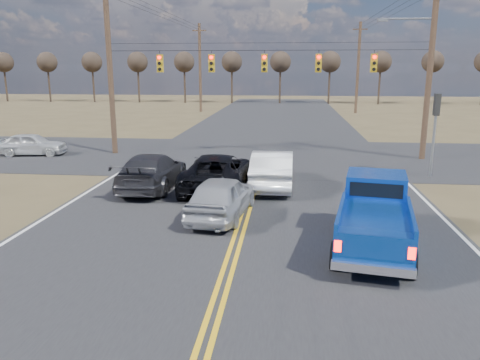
# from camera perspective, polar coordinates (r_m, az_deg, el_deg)

# --- Properties ---
(ground) EXTENTS (160.00, 160.00, 0.00)m
(ground) POSITION_cam_1_polar(r_m,az_deg,el_deg) (10.42, -2.93, -15.44)
(ground) COLOR brown
(ground) RESTS_ON ground
(road_main) EXTENTS (14.00, 120.00, 0.02)m
(road_main) POSITION_cam_1_polar(r_m,az_deg,el_deg) (19.72, 1.55, -1.32)
(road_main) COLOR #28282B
(road_main) RESTS_ON ground
(road_cross) EXTENTS (120.00, 12.00, 0.02)m
(road_cross) POSITION_cam_1_polar(r_m,az_deg,el_deg) (27.51, 2.86, 2.93)
(road_cross) COLOR #28282B
(road_cross) RESTS_ON ground
(signal_gantry) EXTENTS (19.60, 4.83, 10.00)m
(signal_gantry) POSITION_cam_1_polar(r_m,az_deg,el_deg) (26.81, 4.06, 13.52)
(signal_gantry) COLOR #473323
(signal_gantry) RESTS_ON ground
(utility_poles) EXTENTS (19.60, 58.32, 10.00)m
(utility_poles) POSITION_cam_1_polar(r_m,az_deg,el_deg) (26.05, 2.87, 13.90)
(utility_poles) COLOR #473323
(utility_poles) RESTS_ON ground
(treeline) EXTENTS (87.00, 117.80, 7.40)m
(treeline) POSITION_cam_1_polar(r_m,az_deg,el_deg) (36.00, 3.80, 14.52)
(treeline) COLOR #33261C
(treeline) RESTS_ON ground
(pickup_truck) EXTENTS (2.77, 5.41, 1.94)m
(pickup_truck) POSITION_cam_1_polar(r_m,az_deg,el_deg) (13.85, 16.07, -4.27)
(pickup_truck) COLOR black
(pickup_truck) RESTS_ON ground
(silver_suv) EXTENTS (2.21, 4.46, 1.46)m
(silver_suv) POSITION_cam_1_polar(r_m,az_deg,el_deg) (16.12, -2.28, -2.01)
(silver_suv) COLOR #A8AAB0
(silver_suv) RESTS_ON ground
(black_suv) EXTENTS (2.55, 5.51, 1.53)m
(black_suv) POSITION_cam_1_polar(r_m,az_deg,el_deg) (19.80, -2.79, 1.02)
(black_suv) COLOR black
(black_suv) RESTS_ON ground
(white_car_queue) EXTENTS (1.73, 4.90, 1.61)m
(white_car_queue) POSITION_cam_1_polar(r_m,az_deg,el_deg) (20.20, 3.99, 1.36)
(white_car_queue) COLOR silver
(white_car_queue) RESTS_ON ground
(dgrey_car_queue) EXTENTS (2.12, 5.19, 1.51)m
(dgrey_car_queue) POSITION_cam_1_polar(r_m,az_deg,el_deg) (20.33, -10.69, 1.09)
(dgrey_car_queue) COLOR #2E2D32
(dgrey_car_queue) RESTS_ON ground
(cross_car_west) EXTENTS (2.14, 4.09, 1.33)m
(cross_car_west) POSITION_cam_1_polar(r_m,az_deg,el_deg) (30.29, -24.06, 4.02)
(cross_car_west) COLOR silver
(cross_car_west) RESTS_ON ground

